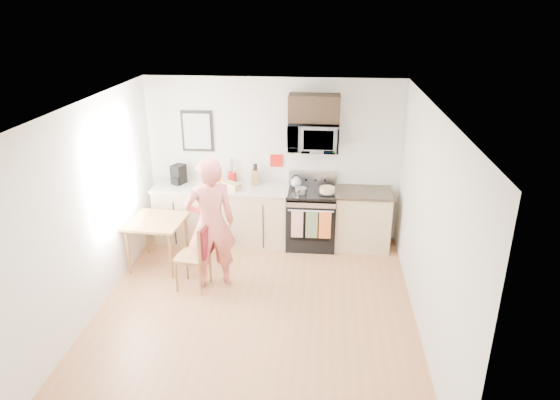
# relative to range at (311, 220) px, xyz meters

# --- Properties ---
(floor) EXTENTS (4.60, 4.60, 0.00)m
(floor) POSITION_rel_range_xyz_m (-0.63, -1.98, -0.44)
(floor) COLOR #A76B40
(floor) RESTS_ON ground
(back_wall) EXTENTS (4.00, 0.04, 2.60)m
(back_wall) POSITION_rel_range_xyz_m (-0.63, 0.32, 0.86)
(back_wall) COLOR white
(back_wall) RESTS_ON floor
(front_wall) EXTENTS (4.00, 0.04, 2.60)m
(front_wall) POSITION_rel_range_xyz_m (-0.63, -4.28, 0.86)
(front_wall) COLOR white
(front_wall) RESTS_ON floor
(left_wall) EXTENTS (0.04, 4.60, 2.60)m
(left_wall) POSITION_rel_range_xyz_m (-2.63, -1.98, 0.86)
(left_wall) COLOR white
(left_wall) RESTS_ON floor
(right_wall) EXTENTS (0.04, 4.60, 2.60)m
(right_wall) POSITION_rel_range_xyz_m (1.37, -1.98, 0.86)
(right_wall) COLOR white
(right_wall) RESTS_ON floor
(ceiling) EXTENTS (4.00, 4.60, 0.04)m
(ceiling) POSITION_rel_range_xyz_m (-0.63, -1.98, 2.16)
(ceiling) COLOR white
(ceiling) RESTS_ON back_wall
(window) EXTENTS (0.06, 1.40, 1.50)m
(window) POSITION_rel_range_xyz_m (-2.59, -1.18, 1.11)
(window) COLOR white
(window) RESTS_ON left_wall
(cabinet_left) EXTENTS (2.10, 0.60, 0.90)m
(cabinet_left) POSITION_rel_range_xyz_m (-1.43, 0.02, 0.01)
(cabinet_left) COLOR #CDB983
(cabinet_left) RESTS_ON floor
(countertop_left) EXTENTS (2.14, 0.64, 0.04)m
(countertop_left) POSITION_rel_range_xyz_m (-1.43, 0.02, 0.48)
(countertop_left) COLOR beige
(countertop_left) RESTS_ON cabinet_left
(cabinet_right) EXTENTS (0.84, 0.60, 0.90)m
(cabinet_right) POSITION_rel_range_xyz_m (0.80, 0.02, 0.01)
(cabinet_right) COLOR #CDB983
(cabinet_right) RESTS_ON floor
(countertop_right) EXTENTS (0.88, 0.64, 0.04)m
(countertop_right) POSITION_rel_range_xyz_m (0.80, 0.02, 0.48)
(countertop_right) COLOR black
(countertop_right) RESTS_ON cabinet_right
(range) EXTENTS (0.76, 0.70, 1.16)m
(range) POSITION_rel_range_xyz_m (0.00, 0.00, 0.00)
(range) COLOR black
(range) RESTS_ON floor
(microwave) EXTENTS (0.76, 0.51, 0.42)m
(microwave) POSITION_rel_range_xyz_m (-0.00, 0.10, 1.32)
(microwave) COLOR #ACACB1
(microwave) RESTS_ON back_wall
(upper_cabinet) EXTENTS (0.76, 0.35, 0.40)m
(upper_cabinet) POSITION_rel_range_xyz_m (-0.00, 0.15, 1.74)
(upper_cabinet) COLOR black
(upper_cabinet) RESTS_ON back_wall
(wall_art) EXTENTS (0.50, 0.04, 0.65)m
(wall_art) POSITION_rel_range_xyz_m (-1.83, 0.30, 1.31)
(wall_art) COLOR black
(wall_art) RESTS_ON back_wall
(wall_trivet) EXTENTS (0.20, 0.02, 0.20)m
(wall_trivet) POSITION_rel_range_xyz_m (-0.58, 0.31, 0.86)
(wall_trivet) COLOR #AA150E
(wall_trivet) RESTS_ON back_wall
(person) EXTENTS (0.78, 0.65, 1.83)m
(person) POSITION_rel_range_xyz_m (-1.30, -1.31, 0.48)
(person) COLOR #CC4638
(person) RESTS_ON floor
(dining_table) EXTENTS (0.78, 0.78, 0.73)m
(dining_table) POSITION_rel_range_xyz_m (-2.21, -0.87, 0.21)
(dining_table) COLOR brown
(dining_table) RESTS_ON floor
(chair) EXTENTS (0.51, 0.47, 0.97)m
(chair) POSITION_rel_range_xyz_m (-1.41, -1.45, 0.19)
(chair) COLOR brown
(chair) RESTS_ON floor
(knife_block) EXTENTS (0.13, 0.17, 0.23)m
(knife_block) POSITION_rel_range_xyz_m (-0.91, 0.18, 0.62)
(knife_block) COLOR brown
(knife_block) RESTS_ON countertop_left
(utensil_crock) EXTENTS (0.13, 0.13, 0.39)m
(utensil_crock) POSITION_rel_range_xyz_m (-1.29, 0.24, 0.66)
(utensil_crock) COLOR #AA150E
(utensil_crock) RESTS_ON countertop_left
(fruit_bowl) EXTENTS (0.26, 0.26, 0.10)m
(fruit_bowl) POSITION_rel_range_xyz_m (-1.45, 0.12, 0.54)
(fruit_bowl) COLOR silver
(fruit_bowl) RESTS_ON countertop_left
(milk_carton) EXTENTS (0.11, 0.11, 0.23)m
(milk_carton) POSITION_rel_range_xyz_m (-1.48, 0.13, 0.62)
(milk_carton) COLOR tan
(milk_carton) RESTS_ON countertop_left
(coffee_maker) EXTENTS (0.24, 0.28, 0.31)m
(coffee_maker) POSITION_rel_range_xyz_m (-2.12, 0.09, 0.65)
(coffee_maker) COLOR black
(coffee_maker) RESTS_ON countertop_left
(bread_bag) EXTENTS (0.33, 0.29, 0.11)m
(bread_bag) POSITION_rel_range_xyz_m (-1.24, -0.09, 0.56)
(bread_bag) COLOR tan
(bread_bag) RESTS_ON countertop_left
(cake) EXTENTS (0.28, 0.28, 0.09)m
(cake) POSITION_rel_range_xyz_m (0.24, -0.07, 0.53)
(cake) COLOR black
(cake) RESTS_ON range
(kettle) EXTENTS (0.17, 0.17, 0.21)m
(kettle) POSITION_rel_range_xyz_m (-0.25, 0.14, 0.58)
(kettle) COLOR silver
(kettle) RESTS_ON range
(pot) EXTENTS (0.18, 0.30, 0.09)m
(pot) POSITION_rel_range_xyz_m (-0.16, -0.13, 0.53)
(pot) COLOR #ACACB1
(pot) RESTS_ON range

